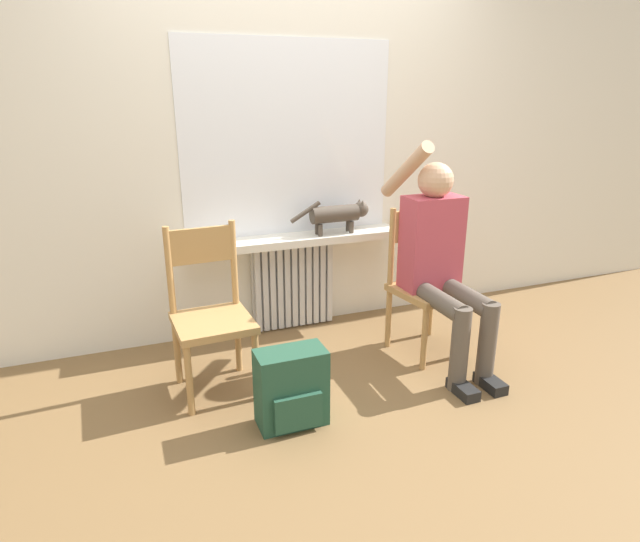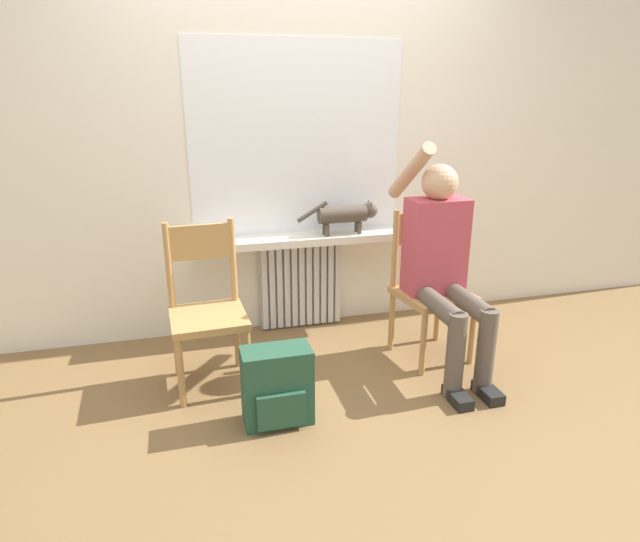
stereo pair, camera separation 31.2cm
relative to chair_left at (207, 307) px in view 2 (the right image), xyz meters
The scene contains 10 objects.
ground_plane 0.96m from the chair_left, 38.51° to the right, with size 12.00×12.00×0.00m, color brown.
wall_with_window 1.32m from the chair_left, 46.51° to the left, with size 7.00×0.06×2.70m.
radiator 0.92m from the chair_left, 43.13° to the left, with size 0.56×0.08×0.62m.
windowsill 0.89m from the chair_left, 39.81° to the left, with size 1.44×0.23×0.05m.
window_glass 1.25m from the chair_left, 45.04° to the left, with size 1.38×0.01×1.21m.
chair_left is the anchor object (origin of this frame).
chair_right 1.32m from the chair_left, ahead, with size 0.45×0.45×0.90m.
person 1.35m from the chair_left, ahead, with size 0.36×1.03×1.31m.
cat 1.15m from the chair_left, 28.53° to the left, with size 0.55×0.11×0.23m.
backpack 0.62m from the chair_left, 58.81° to the right, with size 0.34×0.21×0.39m.
Camera 2 is at (-0.77, -2.22, 1.56)m, focal length 30.00 mm.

